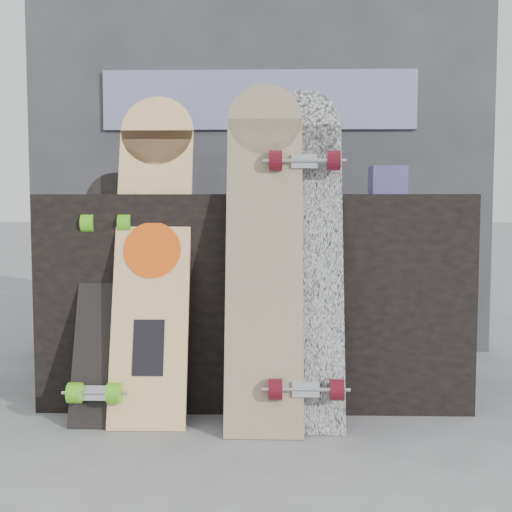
{
  "coord_description": "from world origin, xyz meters",
  "views": [
    {
      "loc": [
        0.07,
        -2.08,
        0.75
      ],
      "look_at": [
        0.01,
        0.2,
        0.58
      ],
      "focal_mm": 45.0,
      "sensor_mm": 36.0,
      "label": 1
    }
  ],
  "objects_px": {
    "longboard_geisha": "(153,246)",
    "vendor_table": "(256,295)",
    "longboard_celtic": "(264,242)",
    "longboard_cascadia": "(304,248)",
    "skateboard_dark": "(106,291)"
  },
  "relations": [
    {
      "from": "longboard_celtic",
      "to": "longboard_cascadia",
      "type": "height_order",
      "value": "longboard_celtic"
    },
    {
      "from": "vendor_table",
      "to": "skateboard_dark",
      "type": "distance_m",
      "value": 0.62
    },
    {
      "from": "longboard_cascadia",
      "to": "skateboard_dark",
      "type": "relative_size",
      "value": 1.33
    },
    {
      "from": "vendor_table",
      "to": "longboard_geisha",
      "type": "distance_m",
      "value": 0.52
    },
    {
      "from": "vendor_table",
      "to": "longboard_geisha",
      "type": "xyz_separation_m",
      "value": [
        -0.36,
        -0.31,
        0.22
      ]
    },
    {
      "from": "longboard_geisha",
      "to": "longboard_cascadia",
      "type": "bearing_deg",
      "value": -5.64
    },
    {
      "from": "longboard_celtic",
      "to": "longboard_cascadia",
      "type": "distance_m",
      "value": 0.14
    },
    {
      "from": "longboard_celtic",
      "to": "vendor_table",
      "type": "bearing_deg",
      "value": 95.91
    },
    {
      "from": "longboard_geisha",
      "to": "longboard_celtic",
      "type": "height_order",
      "value": "longboard_celtic"
    },
    {
      "from": "longboard_cascadia",
      "to": "longboard_geisha",
      "type": "bearing_deg",
      "value": 174.36
    },
    {
      "from": "longboard_geisha",
      "to": "vendor_table",
      "type": "bearing_deg",
      "value": 40.85
    },
    {
      "from": "vendor_table",
      "to": "longboard_celtic",
      "type": "distance_m",
      "value": 0.46
    },
    {
      "from": "longboard_geisha",
      "to": "skateboard_dark",
      "type": "bearing_deg",
      "value": -177.54
    },
    {
      "from": "vendor_table",
      "to": "longboard_celtic",
      "type": "height_order",
      "value": "longboard_celtic"
    },
    {
      "from": "longboard_celtic",
      "to": "skateboard_dark",
      "type": "xyz_separation_m",
      "value": [
        -0.57,
        0.07,
        -0.18
      ]
    }
  ]
}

